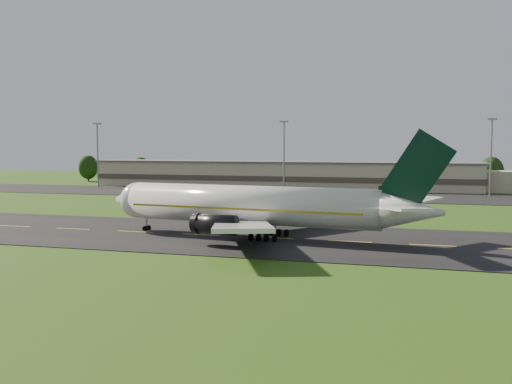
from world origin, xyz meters
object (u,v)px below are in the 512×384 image
(service_vehicle_d, at_px, (365,192))
(service_vehicle_a, at_px, (144,190))
(terminal, at_px, (300,175))
(light_mast_west, at_px, (98,147))
(service_vehicle_b, at_px, (222,189))
(service_vehicle_c, at_px, (271,193))
(light_mast_centre, at_px, (284,147))
(airliner, at_px, (255,206))
(light_mast_east, at_px, (491,148))

(service_vehicle_d, bearing_deg, service_vehicle_a, 132.57)
(terminal, height_order, light_mast_west, light_mast_west)
(service_vehicle_d, bearing_deg, service_vehicle_b, 125.85)
(terminal, height_order, service_vehicle_c, terminal)
(light_mast_west, height_order, light_mast_centre, same)
(terminal, distance_m, light_mast_centre, 18.45)
(service_vehicle_c, bearing_deg, service_vehicle_d, 52.18)
(service_vehicle_c, bearing_deg, service_vehicle_a, -151.98)
(service_vehicle_b, relative_size, service_vehicle_d, 1.10)
(light_mast_west, relative_size, service_vehicle_a, 5.10)
(service_vehicle_c, height_order, service_vehicle_d, service_vehicle_c)
(light_mast_centre, relative_size, service_vehicle_a, 5.10)
(light_mast_west, relative_size, service_vehicle_c, 4.31)
(terminal, distance_m, service_vehicle_a, 48.50)
(service_vehicle_a, relative_size, service_vehicle_b, 0.89)
(airliner, height_order, service_vehicle_d, airliner)
(service_vehicle_c, bearing_deg, airliner, -48.20)
(light_mast_east, height_order, service_vehicle_d, light_mast_east)
(light_mast_centre, bearing_deg, light_mast_east, 0.00)
(light_mast_west, bearing_deg, light_mast_centre, 0.00)
(airliner, relative_size, service_vehicle_b, 11.50)
(terminal, distance_m, light_mast_east, 56.67)
(light_mast_west, relative_size, service_vehicle_d, 5.02)
(service_vehicle_b, distance_m, service_vehicle_d, 40.66)
(light_mast_centre, relative_size, service_vehicle_b, 4.57)
(light_mast_east, relative_size, service_vehicle_b, 4.57)
(light_mast_west, relative_size, light_mast_centre, 1.00)
(light_mast_centre, bearing_deg, service_vehicle_d, -6.79)
(airliner, distance_m, light_mast_east, 90.18)
(light_mast_centre, height_order, service_vehicle_c, light_mast_centre)
(airliner, relative_size, terminal, 0.35)
(terminal, bearing_deg, service_vehicle_c, -93.66)
(airliner, bearing_deg, service_vehicle_d, 89.26)
(light_mast_centre, height_order, light_mast_east, same)
(light_mast_east, xyz_separation_m, service_vehicle_b, (-72.31, -3.98, -11.90))
(service_vehicle_a, bearing_deg, light_mast_centre, -14.53)
(service_vehicle_c, bearing_deg, terminal, 115.75)
(airliner, bearing_deg, light_mast_west, 138.76)
(service_vehicle_d, bearing_deg, terminal, 83.31)
(light_mast_centre, distance_m, service_vehicle_d, 26.40)
(service_vehicle_a, bearing_deg, airliner, -84.31)
(terminal, xyz_separation_m, light_mast_east, (53.60, -16.18, 8.75))
(service_vehicle_c, bearing_deg, light_mast_west, -162.68)
(service_vehicle_b, bearing_deg, service_vehicle_d, -107.64)
(light_mast_east, distance_m, service_vehicle_a, 94.56)
(airliner, height_order, service_vehicle_a, airliner)
(terminal, distance_m, service_vehicle_d, 29.17)
(terminal, bearing_deg, light_mast_centre, -94.95)
(light_mast_centre, bearing_deg, service_vehicle_b, -167.07)
(terminal, height_order, light_mast_centre, light_mast_centre)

